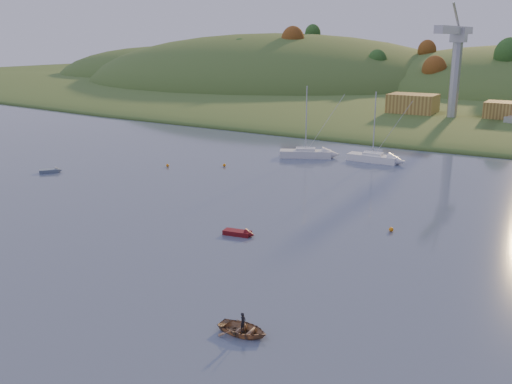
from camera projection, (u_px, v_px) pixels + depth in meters
The scene contains 18 objects.
far_shore at pixel (512, 91), 222.92m from camera, with size 620.00×220.00×1.50m, color #314E1F.
shore_slope at pixel (480, 108), 169.39m from camera, with size 640.00×150.00×7.00m, color #314E1F.
hill_left_far at pixel (170, 78), 290.92m from camera, with size 120.00×100.00×32.00m, color #314E1F.
hill_left at pixel (275, 86), 243.41m from camera, with size 170.00×140.00×44.00m, color #314E1F.
hillside_trees at pixel (492, 102), 185.86m from camera, with size 280.00×50.00×32.00m, color #2A4E1C, non-canonical shape.
wharf at pixel (466, 124), 131.14m from camera, with size 42.00×16.00×2.40m, color slate.
shed_west at pixel (413, 104), 137.55m from camera, with size 11.00×8.00×4.80m, color olive.
shed_east at pixel (507, 111), 127.93m from camera, with size 9.00×7.00×4.00m, color olive.
dock_crane at pixel (456, 52), 125.47m from camera, with size 3.20×28.00×20.30m.
sailboat_near at pixel (306, 153), 100.13m from camera, with size 9.23×6.32×12.42m.
sailboat_far at pixel (373, 157), 96.66m from camera, with size 8.52×2.59×11.80m.
canoe at pixel (243, 329), 40.59m from camera, with size 2.70×3.78×0.78m, color #906D4F.
paddler at pixel (243, 325), 40.51m from camera, with size 0.52×0.34×1.41m, color black.
red_tender at pixel (243, 234), 60.74m from camera, with size 3.64×1.74×1.19m.
grey_dinghy at pixel (54, 171), 89.20m from camera, with size 3.18×3.37×1.26m.
buoy_1 at pixel (391, 229), 62.03m from camera, with size 0.50×0.50×0.50m, color orange.
buoy_2 at pixel (168, 165), 92.89m from camera, with size 0.50×0.50×0.50m, color orange.
buoy_3 at pixel (224, 165), 93.07m from camera, with size 0.50×0.50×0.50m, color orange.
Camera 1 is at (31.65, -14.79, 20.53)m, focal length 40.00 mm.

